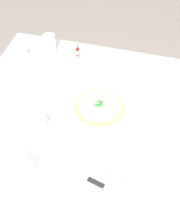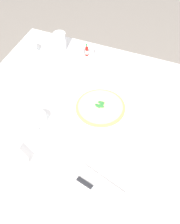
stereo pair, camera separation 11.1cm
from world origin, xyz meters
name	(u,v)px [view 2 (the right image)]	position (x,y,z in m)	size (l,w,h in m)	color
ground_plane	(82,187)	(0.00, 0.00, 0.00)	(8.00, 8.00, 0.00)	slate
dining_table	(80,134)	(0.00, 0.00, 0.61)	(1.19, 1.19, 0.74)	white
pizza_plate	(100,109)	(0.08, 0.09, 0.75)	(0.36, 0.36, 0.02)	white
pizza	(100,107)	(0.08, 0.09, 0.76)	(0.25, 0.25, 0.02)	tan
coffee_cup_near_right	(31,50)	(-0.47, 0.36, 0.77)	(0.13, 0.13, 0.07)	white
coffee_cup_far_right	(38,120)	(-0.17, -0.10, 0.77)	(0.13, 0.13, 0.06)	white
water_glass_far_left	(60,43)	(-0.32, 0.46, 0.79)	(0.07, 0.07, 0.12)	white
napkin_folded	(94,191)	(0.21, -0.33, 0.75)	(0.25, 0.19, 0.02)	white
dinner_knife	(95,190)	(0.21, -0.33, 0.76)	(0.19, 0.06, 0.01)	silver
hot_sauce_bottle	(87,51)	(-0.15, 0.47, 0.77)	(0.02, 0.02, 0.08)	#B7140F
salt_shaker	(92,52)	(-0.12, 0.48, 0.76)	(0.03, 0.03, 0.06)	white
pepper_shaker	(82,52)	(-0.18, 0.46, 0.76)	(0.03, 0.03, 0.06)	white
menu_card	(22,155)	(-0.14, -0.30, 0.77)	(0.08, 0.04, 0.06)	white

